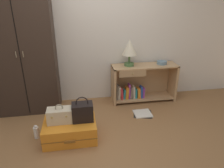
% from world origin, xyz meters
% --- Properties ---
extents(ground_plane, '(9.00, 9.00, 0.00)m').
position_xyz_m(ground_plane, '(0.00, 0.00, 0.00)').
color(ground_plane, olive).
extents(back_wall, '(6.40, 0.10, 2.60)m').
position_xyz_m(back_wall, '(0.00, 1.50, 1.30)').
color(back_wall, silver).
rests_on(back_wall, ground_plane).
extents(wardrobe, '(0.98, 0.47, 2.09)m').
position_xyz_m(wardrobe, '(-1.08, 1.20, 1.05)').
color(wardrobe, '#33261E').
rests_on(wardrobe, ground_plane).
extents(bookshelf, '(1.19, 0.38, 0.69)m').
position_xyz_m(bookshelf, '(0.89, 1.25, 0.33)').
color(bookshelf, tan).
rests_on(bookshelf, ground_plane).
extents(table_lamp, '(0.26, 0.26, 0.47)m').
position_xyz_m(table_lamp, '(0.66, 1.26, 1.00)').
color(table_lamp, '#4C7542').
rests_on(table_lamp, bookshelf).
extents(bowl, '(0.18, 0.18, 0.06)m').
position_xyz_m(bowl, '(1.27, 1.25, 0.72)').
color(bowl, slate).
rests_on(bowl, bookshelf).
extents(suitcase_large, '(0.71, 0.51, 0.26)m').
position_xyz_m(suitcase_large, '(-0.40, 0.26, 0.13)').
color(suitcase_large, orange).
rests_on(suitcase_large, ground_plane).
extents(train_case, '(0.33, 0.19, 0.27)m').
position_xyz_m(train_case, '(-0.52, 0.29, 0.36)').
color(train_case, beige).
rests_on(train_case, suitcase_large).
extents(handbag, '(0.28, 0.19, 0.35)m').
position_xyz_m(handbag, '(-0.22, 0.28, 0.39)').
color(handbag, black).
rests_on(handbag, suitcase_large).
extents(bottle, '(0.07, 0.07, 0.19)m').
position_xyz_m(bottle, '(-0.87, 0.34, 0.09)').
color(bottle, white).
rests_on(bottle, ground_plane).
extents(open_book_on_floor, '(0.36, 0.35, 0.02)m').
position_xyz_m(open_book_on_floor, '(0.78, 0.71, 0.01)').
color(open_book_on_floor, white).
rests_on(open_book_on_floor, ground_plane).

